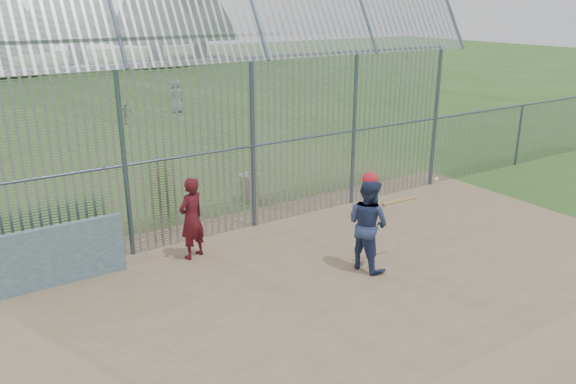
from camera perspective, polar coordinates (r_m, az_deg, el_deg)
ground at (r=11.03m, az=5.71°, el=-9.24°), size 120.00×120.00×0.00m
dirt_infield at (r=10.68m, az=7.40°, el=-10.23°), size 14.00×10.00×0.02m
dugout_wall at (r=11.50m, az=-22.37°, el=-6.00°), size 2.50×0.12×1.20m
batter at (r=11.28m, az=8.11°, el=-3.25°), size 0.87×1.03×1.90m
onlooker at (r=11.83m, az=-9.77°, el=-2.64°), size 0.75×0.63×1.76m
bg_kid_standing at (r=28.21m, az=-11.28°, el=9.53°), size 0.91×0.71×1.63m
bg_kid_seated at (r=25.93m, az=-16.08°, el=7.62°), size 0.60×0.47×0.95m
batting_gear at (r=11.06m, az=8.87°, el=0.95°), size 1.99×0.36×0.72m
trash_can at (r=15.30m, az=-3.95°, el=0.50°), size 0.56×0.56×0.82m
backstop_fence at (r=13.86m, az=3.11°, el=7.07°), size 20.09×0.81×5.30m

